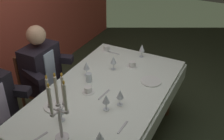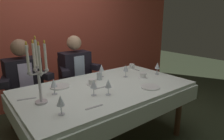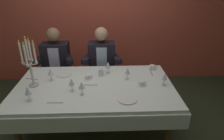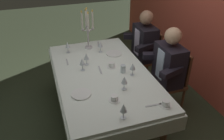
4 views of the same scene
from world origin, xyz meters
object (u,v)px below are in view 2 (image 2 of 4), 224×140
(dinner_plate_0, at_px, (60,86))
(wine_glass_6, at_px, (126,68))
(wine_glass_4, at_px, (108,84))
(seated_diner_1, at_px, (75,69))
(dining_table, at_px, (106,96))
(water_tumbler_0, at_px, (99,76))
(wine_glass_5, at_px, (157,66))
(candelabra, at_px, (38,72))
(coffee_cup_1, at_px, (92,82))
(coffee_cup_2, at_px, (132,66))
(wine_glass_1, at_px, (54,83))
(wine_glass_0, at_px, (61,101))
(wine_glass_3, at_px, (102,68))
(wine_glass_2, at_px, (94,84))
(coffee_cup_0, at_px, (143,76))
(dinner_plate_1, at_px, (150,87))
(seated_diner_0, at_px, (23,79))

(dinner_plate_0, relative_size, wine_glass_6, 1.32)
(wine_glass_4, xyz_separation_m, seated_diner_1, (0.21, 1.10, -0.12))
(wine_glass_4, bearing_deg, dining_table, 59.46)
(wine_glass_6, distance_m, water_tumbler_0, 0.36)
(wine_glass_4, relative_size, wine_glass_5, 1.00)
(candelabra, xyz_separation_m, coffee_cup_1, (0.64, 0.14, -0.26))
(wine_glass_4, bearing_deg, coffee_cup_2, 34.29)
(wine_glass_1, height_order, seated_diner_1, seated_diner_1)
(dining_table, xyz_separation_m, wine_glass_0, (-0.67, -0.31, 0.24))
(wine_glass_3, distance_m, coffee_cup_2, 0.64)
(wine_glass_1, relative_size, water_tumbler_0, 1.69)
(wine_glass_3, bearing_deg, dining_table, -117.76)
(coffee_cup_1, relative_size, seated_diner_1, 0.11)
(wine_glass_2, xyz_separation_m, coffee_cup_0, (0.82, 0.10, -0.09))
(dinner_plate_1, distance_m, seated_diner_0, 1.59)
(wine_glass_2, height_order, seated_diner_0, seated_diner_0)
(dinner_plate_1, bearing_deg, wine_glass_6, 83.73)
(wine_glass_4, distance_m, wine_glass_6, 0.64)
(dinner_plate_0, relative_size, coffee_cup_0, 1.64)
(wine_glass_6, bearing_deg, wine_glass_3, 140.78)
(dinner_plate_1, xyz_separation_m, seated_diner_0, (-1.02, 1.23, -0.01))
(water_tumbler_0, relative_size, coffee_cup_0, 0.74)
(coffee_cup_1, height_order, seated_diner_0, seated_diner_0)
(wine_glass_3, height_order, wine_glass_4, same)
(coffee_cup_0, bearing_deg, wine_glass_1, 171.38)
(dining_table, distance_m, coffee_cup_2, 0.92)
(wine_glass_3, distance_m, coffee_cup_0, 0.54)
(wine_glass_3, bearing_deg, water_tumbler_0, -138.38)
(wine_glass_5, bearing_deg, water_tumbler_0, 159.48)
(coffee_cup_0, distance_m, seated_diner_1, 1.04)
(coffee_cup_1, bearing_deg, wine_glass_2, -119.07)
(wine_glass_1, relative_size, wine_glass_2, 1.00)
(wine_glass_3, height_order, coffee_cup_2, wine_glass_3)
(dinner_plate_0, height_order, coffee_cup_2, coffee_cup_2)
(wine_glass_5, xyz_separation_m, coffee_cup_1, (-0.93, 0.19, -0.09))
(wine_glass_2, bearing_deg, wine_glass_6, 21.72)
(coffee_cup_0, relative_size, seated_diner_1, 0.11)
(dinner_plate_1, height_order, wine_glass_2, wine_glass_2)
(candelabra, relative_size, wine_glass_1, 3.72)
(dining_table, relative_size, coffee_cup_2, 14.70)
(wine_glass_0, bearing_deg, seated_diner_1, 57.85)
(water_tumbler_0, height_order, seated_diner_0, seated_diner_0)
(wine_glass_4, distance_m, seated_diner_0, 1.23)
(dinner_plate_0, distance_m, water_tumbler_0, 0.50)
(wine_glass_1, distance_m, coffee_cup_2, 1.38)
(wine_glass_6, bearing_deg, seated_diner_0, 144.58)
(candelabra, bearing_deg, coffee_cup_2, 15.12)
(wine_glass_0, relative_size, wine_glass_4, 1.00)
(coffee_cup_1, bearing_deg, seated_diner_1, 76.98)
(wine_glass_1, bearing_deg, dinner_plate_1, -27.33)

